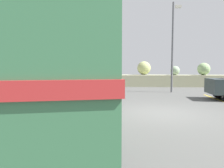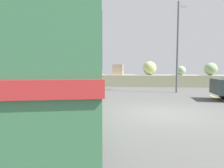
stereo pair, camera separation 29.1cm
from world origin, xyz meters
The scene contains 4 objects.
ground centered at (0.00, 0.00, 0.01)m, with size 32.00×26.00×0.02m.
breakwater centered at (0.35, 11.80, 0.74)m, with size 31.36×2.47×2.46m.
vintage_coach centered at (-3.70, -2.34, 2.05)m, with size 4.40×8.91×3.70m.
lamp_post centered at (1.96, 7.09, 3.62)m, with size 0.82×1.00×6.43m.
Camera 1 is at (-1.50, -8.29, 1.85)m, focal length 33.27 mm.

